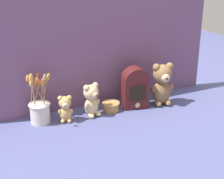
% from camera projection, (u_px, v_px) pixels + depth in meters
% --- Properties ---
extents(ground_plane, '(4.00, 4.00, 0.00)m').
position_uv_depth(ground_plane, '(113.00, 113.00, 2.04)').
color(ground_plane, '#4C5184').
extents(backdrop_wall, '(1.46, 0.02, 0.71)m').
position_uv_depth(backdrop_wall, '(102.00, 48.00, 2.05)').
color(backdrop_wall, '#704C70').
rests_on(backdrop_wall, ground).
extents(teddy_bear_large, '(0.15, 0.13, 0.27)m').
position_uv_depth(teddy_bear_large, '(162.00, 83.00, 2.11)').
color(teddy_bear_large, olive).
rests_on(teddy_bear_large, ground).
extents(teddy_bear_medium, '(0.11, 0.10, 0.20)m').
position_uv_depth(teddy_bear_medium, '(92.00, 99.00, 1.97)').
color(teddy_bear_medium, '#DBBC84').
rests_on(teddy_bear_medium, ground).
extents(teddy_bear_small, '(0.09, 0.08, 0.16)m').
position_uv_depth(teddy_bear_small, '(65.00, 108.00, 1.91)').
color(teddy_bear_small, tan).
rests_on(teddy_bear_small, ground).
extents(flower_vase, '(0.14, 0.19, 0.30)m').
position_uv_depth(flower_vase, '(40.00, 108.00, 1.90)').
color(flower_vase, silver).
rests_on(flower_vase, ground).
extents(vintage_radio, '(0.17, 0.12, 0.25)m').
position_uv_depth(vintage_radio, '(135.00, 87.00, 2.08)').
color(vintage_radio, '#4C1919').
rests_on(vintage_radio, ground).
extents(decorative_tin_tall, '(0.11, 0.11, 0.05)m').
position_uv_depth(decorative_tin_tall, '(112.00, 106.00, 2.07)').
color(decorative_tin_tall, tan).
rests_on(decorative_tin_tall, ground).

